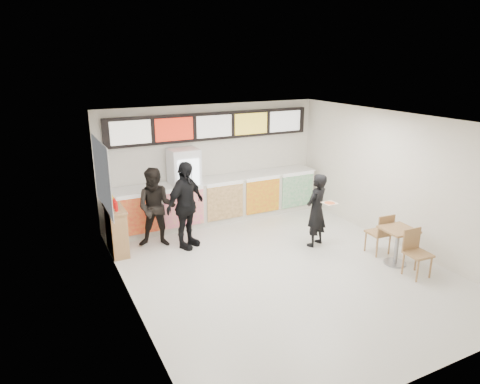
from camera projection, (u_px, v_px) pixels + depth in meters
floor at (282, 268)px, 8.72m from camera, size 7.00×7.00×0.00m
ceiling at (286, 121)px, 7.83m from camera, size 7.00×7.00×0.00m
wall_back at (213, 162)px, 11.26m from camera, size 6.00×0.00×6.00m
wall_left at (128, 224)px, 6.99m from camera, size 0.00×7.00×7.00m
wall_right at (398, 180)px, 9.56m from camera, size 0.00×7.00×7.00m
service_counter at (220, 199)px, 11.19m from camera, size 5.56×0.77×1.14m
menu_board at (213, 126)px, 10.90m from camera, size 5.50×0.14×0.70m
drinks_fridge at (185, 188)px, 10.67m from camera, size 0.70×0.67×2.00m
mirror_panel at (102, 175)px, 9.01m from camera, size 0.01×2.00×1.50m
customer_main at (316, 210)px, 9.58m from camera, size 0.72×0.60×1.68m
customer_left at (156, 208)px, 9.54m from camera, size 1.09×0.98×1.82m
customer_mid at (186, 205)px, 9.45m from camera, size 1.25×1.01×1.98m
pizza_slice at (330, 203)px, 9.11m from camera, size 0.36×0.36×0.02m
cafe_table at (397, 240)px, 8.77m from camera, size 0.67×1.62×0.93m
condiment_ledge at (116, 230)px, 9.30m from camera, size 0.38×0.93×1.24m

